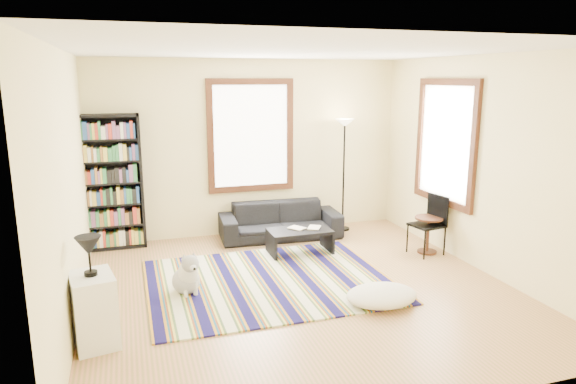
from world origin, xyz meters
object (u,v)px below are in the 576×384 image
object	(u,v)px
folding_chair	(427,225)
white_cabinet	(94,310)
bookshelf	(111,183)
floor_lamp	(344,175)
dog	(186,272)
coffee_table	(300,242)
floor_cushion	(382,295)
sofa	(280,221)
side_table	(428,235)

from	to	relation	value
folding_chair	white_cabinet	xyz separation A→B (m)	(-4.45, -1.32, -0.08)
bookshelf	floor_lamp	xyz separation A→B (m)	(3.64, -0.17, -0.07)
bookshelf	dog	size ratio (longest dim) A/B	3.87
coffee_table	floor_cushion	bearing A→B (deg)	-80.22
bookshelf	white_cabinet	xyz separation A→B (m)	(-0.15, -2.97, -0.65)
sofa	side_table	world-z (taller)	sofa
sofa	coffee_table	xyz separation A→B (m)	(0.05, -0.83, -0.10)
coffee_table	floor_cushion	distance (m)	1.94
sofa	floor_lamp	xyz separation A→B (m)	(1.13, 0.10, 0.65)
sofa	coffee_table	distance (m)	0.83
floor_lamp	side_table	world-z (taller)	floor_lamp
bookshelf	white_cabinet	size ratio (longest dim) A/B	2.86
side_table	white_cabinet	bearing A→B (deg)	-163.37
coffee_table	dog	xyz separation A→B (m)	(-1.74, -0.93, 0.08)
floor_lamp	dog	bearing A→B (deg)	-146.72
bookshelf	white_cabinet	distance (m)	3.05
dog	floor_cushion	bearing A→B (deg)	-38.12
coffee_table	folding_chair	world-z (taller)	folding_chair
folding_chair	dog	bearing A→B (deg)	175.38
side_table	coffee_table	bearing A→B (deg)	163.43
sofa	folding_chair	distance (m)	2.27
bookshelf	coffee_table	world-z (taller)	bookshelf
bookshelf	folding_chair	xyz separation A→B (m)	(4.30, -1.66, -0.57)
floor_cushion	dog	world-z (taller)	dog
floor_cushion	dog	bearing A→B (deg)	154.63
white_cabinet	coffee_table	bearing A→B (deg)	24.05
floor_cushion	side_table	distance (m)	2.01
bookshelf	white_cabinet	bearing A→B (deg)	-92.80
bookshelf	floor_cushion	bearing A→B (deg)	-46.09
bookshelf	coffee_table	distance (m)	2.91
floor_cushion	floor_lamp	bearing A→B (deg)	75.17
floor_lamp	folding_chair	distance (m)	1.70
dog	floor_lamp	bearing A→B (deg)	20.52
sofa	white_cabinet	distance (m)	3.79
coffee_table	floor_lamp	distance (m)	1.61
coffee_table	side_table	world-z (taller)	side_table
sofa	bookshelf	distance (m)	2.63
sofa	bookshelf	world-z (taller)	bookshelf
floor_lamp	side_table	xyz separation A→B (m)	(0.71, -1.46, -0.66)
sofa	floor_lamp	size ratio (longest dim) A/B	1.03
bookshelf	side_table	bearing A→B (deg)	-20.51
sofa	side_table	bearing A→B (deg)	-33.14
coffee_table	dog	bearing A→B (deg)	-152.04
coffee_table	side_table	distance (m)	1.87
sofa	folding_chair	bearing A→B (deg)	-34.47
folding_chair	white_cabinet	world-z (taller)	folding_chair
floor_cushion	folding_chair	distance (m)	1.98
floor_cushion	white_cabinet	bearing A→B (deg)	179.44
side_table	white_cabinet	distance (m)	4.70
bookshelf	floor_lamp	world-z (taller)	bookshelf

